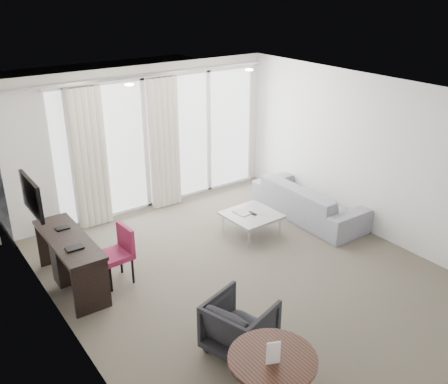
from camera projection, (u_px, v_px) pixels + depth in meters
floor at (248, 275)px, 7.19m from camera, size 5.00×6.00×0.00m
ceiling at (252, 96)px, 6.16m from camera, size 5.00×6.00×0.00m
wall_left at (66, 246)px, 5.36m from camera, size 0.00×6.00×2.60m
wall_right at (373, 157)px, 8.00m from camera, size 0.00×6.00×2.60m
window_panel at (162, 141)px, 9.12m from camera, size 4.00×0.02×2.38m
window_frame at (163, 141)px, 9.11m from camera, size 4.10×0.06×2.44m
curtain_left at (90, 159)px, 8.23m from camera, size 0.60×0.20×2.38m
curtain_right at (164, 144)px, 8.97m from camera, size 0.60×0.20×2.38m
curtain_track at (148, 75)px, 8.34m from camera, size 4.80×0.04×0.04m
downlight_a at (129, 85)px, 6.89m from camera, size 0.12×0.12×0.02m
downlight_b at (249, 70)px, 8.01m from camera, size 0.12×0.12×0.02m
desk at (71, 262)px, 6.82m from camera, size 0.50×1.59×0.74m
tv at (31, 196)px, 6.45m from camera, size 0.05×0.80×0.50m
desk_chair at (115, 256)px, 6.88m from camera, size 0.48×0.45×0.83m
menu_card at (273, 360)px, 4.58m from camera, size 0.13×0.07×0.24m
tub_armchair at (240, 325)px, 5.66m from camera, size 0.88×0.87×0.64m
coffee_table at (251, 224)px, 8.30m from camera, size 0.85×0.85×0.37m
remote at (253, 214)px, 8.22m from camera, size 0.06×0.17×0.02m
magazine at (242, 213)px, 8.27m from camera, size 0.23×0.28×0.02m
sofa at (309, 201)px, 8.84m from camera, size 0.85×2.18×0.64m
terrace_slab at (131, 180)px, 10.75m from camera, size 5.60×3.00×0.12m
rattan_chair_a at (137, 155)px, 10.85m from camera, size 0.63×0.63×0.80m
rattan_chair_b at (196, 140)px, 11.89m from camera, size 0.66×0.66×0.79m
rattan_table at (199, 158)px, 11.16m from camera, size 0.57×0.57×0.48m
balustrade at (103, 139)px, 11.62m from camera, size 5.50×0.06×1.05m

